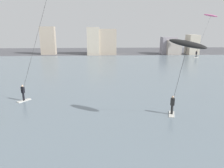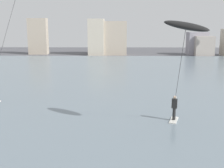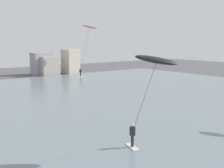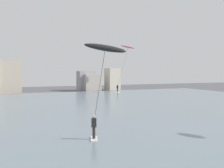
% 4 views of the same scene
% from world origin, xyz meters
% --- Properties ---
extents(water_bay, '(84.00, 52.00, 0.10)m').
position_xyz_m(water_bay, '(0.00, 30.38, 0.05)').
color(water_bay, slate).
rests_on(water_bay, ground).
extents(far_shore_buildings, '(42.95, 5.73, 7.52)m').
position_xyz_m(far_shore_buildings, '(1.36, 59.53, 3.11)').
color(far_shore_buildings, '#B7A893').
rests_on(far_shore_buildings, ground).
extents(kitesurfer_black, '(2.62, 3.83, 6.48)m').
position_xyz_m(kitesurfer_black, '(2.54, 14.53, 5.38)').
color(kitesurfer_black, silver).
rests_on(kitesurfer_black, water_bay).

